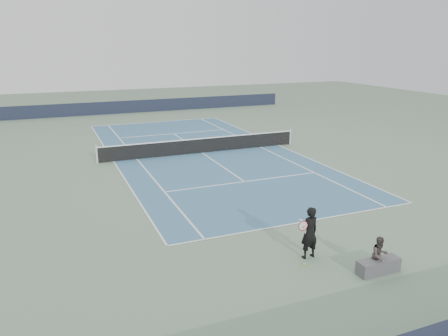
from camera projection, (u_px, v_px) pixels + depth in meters
name	position (u px, v px, depth m)	size (l,w,h in m)	color
ground	(202.00, 153.00, 27.54)	(80.00, 80.00, 0.00)	slate
court_surface	(202.00, 153.00, 27.54)	(10.97, 23.77, 0.01)	#3A6889
tennis_net	(202.00, 145.00, 27.40)	(12.90, 0.10, 1.07)	silver
windscreen_far	(141.00, 106.00, 43.26)	(30.00, 0.25, 1.20)	black
tennis_player	(309.00, 233.00, 13.98)	(0.80, 0.52, 1.75)	black
tennis_ball	(304.00, 264.00, 13.69)	(0.07, 0.07, 0.07)	#C4E92F
spectator_bench	(379.00, 260.00, 13.16)	(1.41, 0.54, 1.18)	#4E4E53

